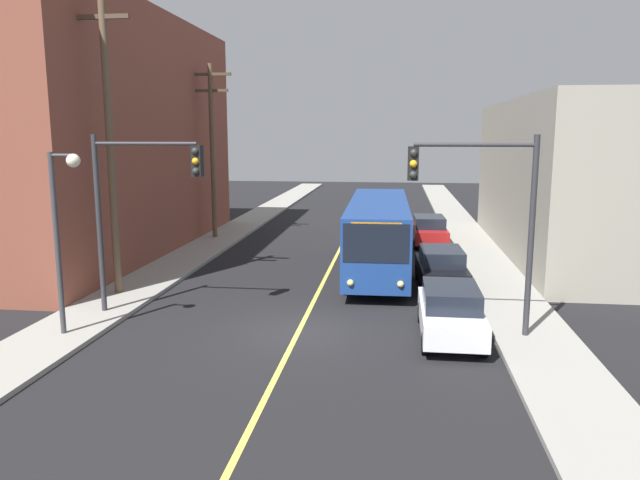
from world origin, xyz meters
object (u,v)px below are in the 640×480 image
(traffic_signal_left_corner, at_px, (141,191))
(street_lamp_left, at_px, (62,217))
(parked_car_black, at_px, (441,268))
(parked_car_red, at_px, (429,230))
(city_bus, at_px, (378,231))
(parked_car_white, at_px, (450,311))
(utility_pole_near, at_px, (109,125))
(utility_pole_mid, at_px, (212,143))
(traffic_signal_right_corner, at_px, (480,198))

(traffic_signal_left_corner, height_order, street_lamp_left, traffic_signal_left_corner)
(parked_car_black, height_order, traffic_signal_left_corner, traffic_signal_left_corner)
(parked_car_black, relative_size, traffic_signal_left_corner, 0.74)
(parked_car_black, bearing_deg, parked_car_red, 90.01)
(street_lamp_left, bearing_deg, city_bus, 49.12)
(parked_car_white, bearing_deg, street_lamp_left, -172.74)
(parked_car_red, height_order, traffic_signal_left_corner, traffic_signal_left_corner)
(utility_pole_near, relative_size, street_lamp_left, 2.11)
(parked_car_white, distance_m, utility_pole_mid, 20.84)
(utility_pole_near, distance_m, street_lamp_left, 5.61)
(parked_car_white, relative_size, street_lamp_left, 0.80)
(traffic_signal_right_corner, bearing_deg, utility_pole_mid, 129.16)
(utility_pole_near, bearing_deg, parked_car_white, -15.33)
(utility_pole_mid, bearing_deg, parked_car_black, -38.63)
(parked_car_black, relative_size, utility_pole_mid, 0.45)
(traffic_signal_left_corner, bearing_deg, utility_pole_near, 131.94)
(traffic_signal_left_corner, bearing_deg, street_lamp_left, -120.28)
(parked_car_black, height_order, traffic_signal_right_corner, traffic_signal_right_corner)
(traffic_signal_right_corner, bearing_deg, parked_car_black, 95.43)
(utility_pole_near, bearing_deg, city_bus, 29.83)
(parked_car_white, distance_m, traffic_signal_right_corner, 3.54)
(parked_car_red, height_order, utility_pole_near, utility_pole_near)
(traffic_signal_right_corner, bearing_deg, utility_pole_near, 165.96)
(parked_car_black, xyz_separation_m, parked_car_red, (-0.00, 9.71, 0.00))
(traffic_signal_left_corner, bearing_deg, parked_car_white, -5.42)
(utility_pole_near, height_order, utility_pole_mid, utility_pole_near)
(parked_car_white, xyz_separation_m, traffic_signal_right_corner, (0.72, 0.12, 3.46))
(utility_pole_near, relative_size, traffic_signal_left_corner, 1.94)
(parked_car_white, bearing_deg, utility_pole_mid, 127.37)
(parked_car_red, relative_size, utility_pole_mid, 0.45)
(parked_car_white, relative_size, utility_pole_near, 0.38)
(parked_car_white, distance_m, utility_pole_near, 13.91)
(traffic_signal_right_corner, relative_size, street_lamp_left, 1.09)
(city_bus, xyz_separation_m, utility_pole_near, (-9.77, -5.60, 4.68))
(parked_car_white, bearing_deg, traffic_signal_left_corner, 174.58)
(utility_pole_near, bearing_deg, traffic_signal_left_corner, -48.06)
(city_bus, distance_m, parked_car_red, 7.46)
(parked_car_white, distance_m, parked_car_red, 15.87)
(parked_car_white, xyz_separation_m, parked_car_black, (0.15, 6.16, 0.00))
(parked_car_red, xyz_separation_m, street_lamp_left, (-11.66, -17.34, 2.90))
(parked_car_black, relative_size, street_lamp_left, 0.81)
(utility_pole_mid, bearing_deg, parked_car_white, -52.63)
(parked_car_white, distance_m, street_lamp_left, 11.96)
(city_bus, height_order, utility_pole_near, utility_pole_near)
(city_bus, relative_size, parked_car_white, 2.77)
(utility_pole_mid, relative_size, traffic_signal_right_corner, 1.65)
(parked_car_red, relative_size, street_lamp_left, 0.81)
(utility_pole_near, xyz_separation_m, utility_pole_mid, (-0.05, 12.76, -0.88))
(city_bus, bearing_deg, traffic_signal_left_corner, -133.56)
(parked_car_red, relative_size, traffic_signal_left_corner, 0.74)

